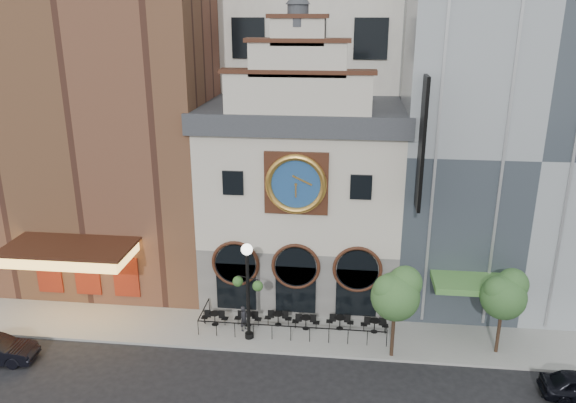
% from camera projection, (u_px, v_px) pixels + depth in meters
% --- Properties ---
extents(ground, '(120.00, 120.00, 0.00)m').
position_uv_depth(ground, '(288.00, 355.00, 30.37)').
color(ground, black).
rests_on(ground, ground).
extents(sidewalk, '(44.00, 5.00, 0.15)m').
position_uv_depth(sidewalk, '(293.00, 329.00, 32.70)').
color(sidewalk, gray).
rests_on(sidewalk, ground).
extents(clock_building, '(12.60, 8.78, 18.65)m').
position_uv_depth(clock_building, '(302.00, 194.00, 35.59)').
color(clock_building, '#605E5B').
rests_on(clock_building, ground).
extents(theater_building, '(14.00, 15.60, 25.00)m').
position_uv_depth(theater_building, '(110.00, 92.00, 37.09)').
color(theater_building, brown).
rests_on(theater_building, ground).
extents(retail_building, '(14.00, 14.40, 20.00)m').
position_uv_depth(retail_building, '(512.00, 138.00, 35.14)').
color(retail_building, gray).
rests_on(retail_building, ground).
extents(cafe_railing, '(10.60, 2.60, 0.90)m').
position_uv_depth(cafe_railing, '(293.00, 321.00, 32.53)').
color(cafe_railing, black).
rests_on(cafe_railing, sidewalk).
extents(bistro_0, '(1.58, 0.68, 0.90)m').
position_uv_depth(bistro_0, '(215.00, 318.00, 32.91)').
color(bistro_0, black).
rests_on(bistro_0, sidewalk).
extents(bistro_1, '(1.58, 0.68, 0.90)m').
position_uv_depth(bistro_1, '(248.00, 318.00, 32.83)').
color(bistro_1, black).
rests_on(bistro_1, sidewalk).
extents(bistro_2, '(1.58, 0.68, 0.90)m').
position_uv_depth(bistro_2, '(278.00, 318.00, 32.87)').
color(bistro_2, black).
rests_on(bistro_2, sidewalk).
extents(bistro_3, '(1.58, 0.68, 0.90)m').
position_uv_depth(bistro_3, '(306.00, 322.00, 32.47)').
color(bistro_3, black).
rests_on(bistro_3, sidewalk).
extents(bistro_4, '(1.58, 0.68, 0.90)m').
position_uv_depth(bistro_4, '(340.00, 322.00, 32.47)').
color(bistro_4, black).
rests_on(bistro_4, sidewalk).
extents(bistro_5, '(1.58, 0.68, 0.90)m').
position_uv_depth(bistro_5, '(374.00, 325.00, 32.15)').
color(bistro_5, black).
rests_on(bistro_5, sidewalk).
extents(pedestrian, '(0.58, 0.66, 1.52)m').
position_uv_depth(pedestrian, '(244.00, 318.00, 32.26)').
color(pedestrian, black).
rests_on(pedestrian, sidewalk).
extents(lamppost, '(1.77, 1.00, 5.75)m').
position_uv_depth(lamppost, '(248.00, 281.00, 30.58)').
color(lamppost, black).
rests_on(lamppost, sidewalk).
extents(tree_left, '(2.64, 2.54, 5.09)m').
position_uv_depth(tree_left, '(396.00, 293.00, 28.94)').
color(tree_left, '#382619').
rests_on(tree_left, sidewalk).
extents(tree_right, '(2.49, 2.40, 4.79)m').
position_uv_depth(tree_right, '(504.00, 293.00, 29.33)').
color(tree_right, '#382619').
rests_on(tree_right, sidewalk).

